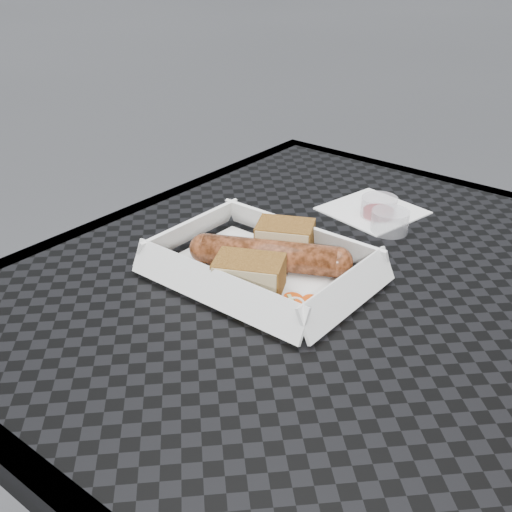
% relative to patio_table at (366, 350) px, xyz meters
% --- Properties ---
extents(patio_table, '(0.80, 0.80, 0.74)m').
position_rel_patio_table_xyz_m(patio_table, '(0.00, 0.00, 0.00)').
color(patio_table, black).
rests_on(patio_table, ground).
extents(food_tray, '(0.22, 0.15, 0.00)m').
position_rel_patio_table_xyz_m(food_tray, '(-0.12, -0.04, 0.08)').
color(food_tray, white).
rests_on(food_tray, patio_table).
extents(bratwurst, '(0.18, 0.11, 0.04)m').
position_rel_patio_table_xyz_m(bratwurst, '(-0.12, -0.03, 0.10)').
color(bratwurst, brown).
rests_on(bratwurst, food_tray).
extents(bread_near, '(0.08, 0.07, 0.04)m').
position_rel_patio_table_xyz_m(bread_near, '(-0.13, 0.01, 0.10)').
color(bread_near, brown).
rests_on(bread_near, food_tray).
extents(bread_far, '(0.09, 0.08, 0.04)m').
position_rel_patio_table_xyz_m(bread_far, '(-0.11, -0.08, 0.10)').
color(bread_far, brown).
rests_on(bread_far, food_tray).
extents(veg_garnish, '(0.03, 0.03, 0.00)m').
position_rel_patio_table_xyz_m(veg_garnish, '(-0.05, -0.07, 0.08)').
color(veg_garnish, '#D44209').
rests_on(veg_garnish, food_tray).
extents(napkin, '(0.14, 0.14, 0.00)m').
position_rel_patio_table_xyz_m(napkin, '(-0.11, 0.20, 0.08)').
color(napkin, white).
rests_on(napkin, patio_table).
extents(condiment_cup_sauce, '(0.05, 0.05, 0.03)m').
position_rel_patio_table_xyz_m(condiment_cup_sauce, '(-0.10, 0.19, 0.09)').
color(condiment_cup_sauce, maroon).
rests_on(condiment_cup_sauce, patio_table).
extents(condiment_cup_empty, '(0.05, 0.05, 0.03)m').
position_rel_patio_table_xyz_m(condiment_cup_empty, '(-0.06, 0.16, 0.09)').
color(condiment_cup_empty, silver).
rests_on(condiment_cup_empty, patio_table).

